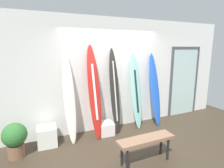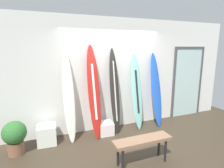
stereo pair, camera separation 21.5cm
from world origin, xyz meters
name	(u,v)px [view 1 (the left image)]	position (x,y,z in m)	size (l,w,h in m)	color
ground	(135,149)	(0.00, 0.00, -0.02)	(8.00, 8.00, 0.04)	#3D3124
wall_back	(110,74)	(0.00, 1.30, 1.40)	(7.20, 0.20, 2.80)	silver
surfboard_ivory	(69,98)	(-1.14, 0.93, 0.99)	(0.26, 0.50, 2.01)	silver
surfboard_crimson	(94,92)	(-0.57, 0.90, 1.06)	(0.29, 0.55, 2.15)	red
surfboard_charcoal	(115,92)	(-0.04, 0.93, 1.02)	(0.23, 0.45, 2.07)	black
surfboard_seafoam	(136,92)	(0.59, 0.96, 0.95)	(0.29, 0.44, 1.92)	#7FC1B4
surfboard_cobalt	(155,89)	(1.15, 0.92, 0.97)	(0.30, 0.51, 1.94)	blue
display_block_left	(47,136)	(-1.65, 0.91, 0.21)	(0.41, 0.41, 0.42)	silver
display_block_center	(106,128)	(-0.31, 0.86, 0.15)	(0.36, 0.36, 0.30)	white
glass_door	(184,80)	(2.45, 1.18, 1.08)	(1.08, 0.06, 2.10)	silver
potted_plant	(15,138)	(-2.24, 0.70, 0.39)	(0.45, 0.45, 0.68)	brown
bench	(146,141)	(-0.08, -0.47, 0.42)	(1.08, 0.29, 0.48)	#8A654C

